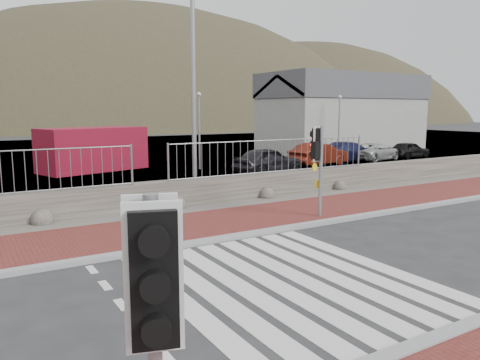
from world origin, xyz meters
TOP-DOWN VIEW (x-y plane):
  - ground at (0.00, 0.00)m, footprint 220.00×220.00m
  - sidewalk_far at (0.00, 4.50)m, footprint 40.00×3.00m
  - kerb_near at (0.00, -3.00)m, footprint 40.00×0.25m
  - kerb_far at (0.00, 3.00)m, footprint 40.00×0.25m
  - zebra_crossing at (-0.00, 0.00)m, footprint 4.62×5.60m
  - gravel_strip at (0.00, 6.50)m, footprint 40.00×1.50m
  - stone_wall at (0.00, 7.30)m, footprint 40.00×0.60m
  - railing at (0.00, 7.15)m, footprint 18.07×0.07m
  - quay at (0.00, 27.90)m, footprint 120.00×40.00m
  - water at (0.00, 62.90)m, footprint 220.00×50.00m
  - harbor_building at (20.00, 19.90)m, footprint 12.20×6.20m
  - hills_backdrop at (6.74, 87.90)m, footprint 254.00×90.00m
  - traffic_signal_near at (-4.06, -3.93)m, footprint 0.43×0.33m
  - traffic_signal_far at (3.86, 3.57)m, footprint 0.67×0.39m
  - streetlight at (2.14, 8.12)m, footprint 1.92×0.49m
  - shipping_container at (0.94, 18.30)m, footprint 5.87×3.83m
  - car_a at (8.31, 12.79)m, footprint 4.03×2.14m
  - car_b at (12.63, 13.87)m, footprint 4.12×2.08m
  - car_c at (15.56, 14.47)m, footprint 4.32×1.78m
  - car_d at (17.43, 14.14)m, footprint 4.31×2.69m
  - car_e at (20.56, 14.03)m, footprint 3.28×1.45m

SIDE VIEW (x-z plane):
  - hills_backdrop at x=6.74m, z-range -73.05..26.95m
  - ground at x=0.00m, z-range 0.00..0.00m
  - quay at x=0.00m, z-range -0.25..0.25m
  - water at x=0.00m, z-range -0.03..0.03m
  - zebra_crossing at x=0.00m, z-range 0.00..0.01m
  - gravel_strip at x=0.00m, z-range 0.00..0.06m
  - sidewalk_far at x=0.00m, z-range 0.00..0.08m
  - kerb_near at x=0.00m, z-range -0.01..0.11m
  - kerb_far at x=0.00m, z-range -0.01..0.11m
  - stone_wall at x=0.00m, z-range 0.00..0.90m
  - car_e at x=20.56m, z-range 0.00..1.10m
  - car_d at x=17.43m, z-range 0.00..1.11m
  - car_c at x=15.56m, z-range 0.00..1.25m
  - car_b at x=12.63m, z-range 0.00..1.30m
  - car_a at x=8.31m, z-range 0.00..1.31m
  - shipping_container at x=0.94m, z-range 0.00..2.26m
  - railing at x=0.00m, z-range 1.21..2.43m
  - traffic_signal_near at x=-4.06m, z-range 0.60..3.25m
  - traffic_signal_far at x=3.86m, z-range 0.61..3.35m
  - harbor_building at x=20.00m, z-range 0.03..5.83m
  - streetlight at x=2.14m, z-range 0.57..9.64m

